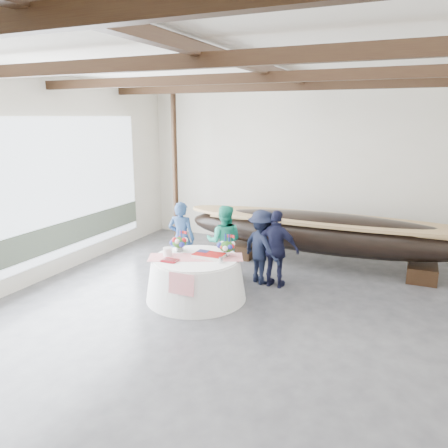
% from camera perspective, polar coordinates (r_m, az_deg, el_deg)
% --- Properties ---
extents(floor, '(10.00, 12.00, 0.01)m').
position_cam_1_polar(floor, '(7.37, 0.74, -15.41)').
color(floor, '#3D3D42').
rests_on(floor, ground).
extents(wall_back, '(10.00, 0.02, 4.50)m').
position_cam_1_polar(wall_back, '(12.25, 11.97, 7.23)').
color(wall_back, silver).
rests_on(wall_back, ground).
extents(ceiling, '(10.00, 12.00, 0.01)m').
position_cam_1_polar(ceiling, '(6.49, 0.88, 21.80)').
color(ceiling, white).
rests_on(ceiling, wall_back).
extents(pavilion_structure, '(9.80, 11.76, 4.50)m').
position_cam_1_polar(pavilion_structure, '(7.15, 3.37, 17.05)').
color(pavilion_structure, black).
rests_on(pavilion_structure, ground).
extents(open_bay, '(0.03, 7.00, 3.20)m').
position_cam_1_polar(open_bay, '(10.33, -22.98, 2.86)').
color(open_bay, silver).
rests_on(open_bay, ground).
extents(longboat_display, '(7.24, 1.45, 1.36)m').
position_cam_1_polar(longboat_display, '(10.82, 13.29, -1.16)').
color(longboat_display, black).
rests_on(longboat_display, ground).
extents(banquet_table, '(2.03, 2.03, 0.87)m').
position_cam_1_polar(banquet_table, '(8.91, -3.68, -7.02)').
color(banquet_table, white).
rests_on(banquet_table, ground).
extents(tabletop_items, '(1.93, 1.28, 0.40)m').
position_cam_1_polar(tabletop_items, '(8.87, -3.21, -3.12)').
color(tabletop_items, red).
rests_on(tabletop_items, banquet_table).
extents(guest_woman_blue, '(0.68, 0.50, 1.73)m').
position_cam_1_polar(guest_woman_blue, '(10.13, -5.57, -1.88)').
color(guest_woman_blue, navy).
rests_on(guest_woman_blue, ground).
extents(guest_woman_teal, '(0.96, 0.84, 1.68)m').
position_cam_1_polar(guest_woman_teal, '(9.89, 0.03, -2.34)').
color(guest_woman_teal, '#1E9C7D').
rests_on(guest_woman_teal, ground).
extents(guest_man_left, '(1.23, 1.07, 1.65)m').
position_cam_1_polar(guest_man_left, '(9.60, 4.96, -3.01)').
color(guest_man_left, black).
rests_on(guest_man_left, ground).
extents(guest_man_right, '(1.01, 0.47, 1.69)m').
position_cam_1_polar(guest_man_right, '(9.41, 6.87, -3.28)').
color(guest_man_right, black).
rests_on(guest_man_right, ground).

